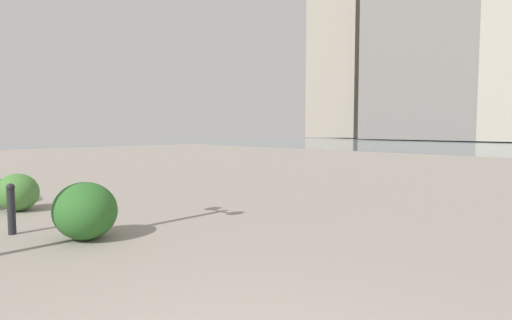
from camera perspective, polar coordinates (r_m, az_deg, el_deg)
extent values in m
cube|color=gray|center=(73.53, 22.80, 15.18)|extent=(17.47, 14.95, 32.06)
cube|color=#9E9384|center=(84.44, 11.76, 12.58)|extent=(10.66, 10.21, 28.06)
cylinder|color=#232328|center=(7.91, -29.75, -6.05)|extent=(0.12, 0.12, 0.72)
sphere|color=#232328|center=(7.85, -29.85, -3.18)|extent=(0.13, 0.13, 0.13)
ellipsoid|color=#2D6628|center=(7.07, -21.77, -6.29)|extent=(1.03, 0.93, 0.88)
ellipsoid|color=#477F38|center=(10.08, -29.14, -3.77)|extent=(0.90, 0.81, 0.77)
ellipsoid|color=#477F38|center=(11.24, -30.29, -3.53)|extent=(0.67, 0.60, 0.57)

